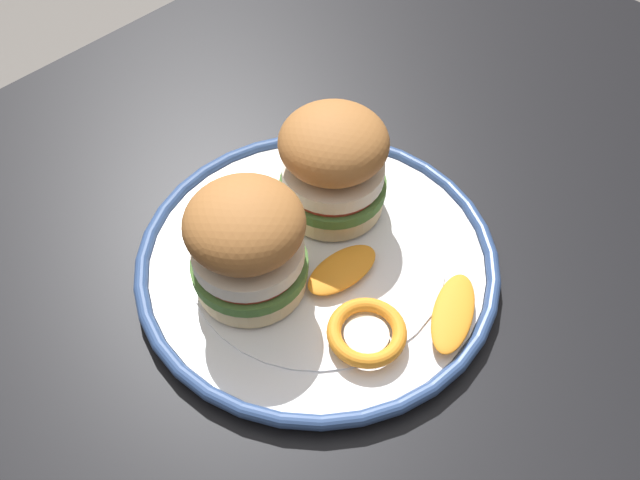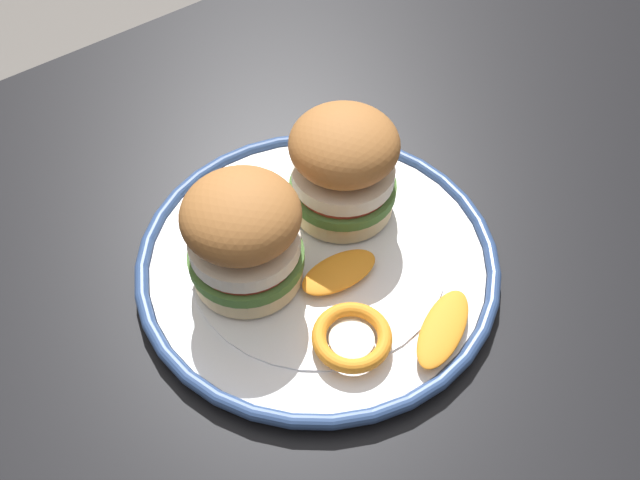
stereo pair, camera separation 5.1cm
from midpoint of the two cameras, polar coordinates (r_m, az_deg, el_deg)
name	(u,v)px [view 2 (the right image)]	position (r m, az deg, el deg)	size (l,w,h in m)	color
dining_table	(277,362)	(0.68, -1.36, -10.18)	(1.26, 0.84, 0.78)	black
dinner_plate	(320,262)	(0.59, 2.49, -2.01)	(0.31, 0.31, 0.02)	white
sandwich_half_left	(243,235)	(0.53, -3.65, 0.28)	(0.10, 0.10, 0.10)	beige
sandwich_half_right	(343,165)	(0.59, 4.48, 6.09)	(0.10, 0.10, 0.10)	beige
orange_peel_curled	(352,337)	(0.54, 5.44, -8.19)	(0.09, 0.09, 0.01)	orange
orange_peel_strip_long	(443,328)	(0.55, 12.82, -7.31)	(0.08, 0.06, 0.01)	orange
orange_peel_strip_short	(339,272)	(0.57, 4.17, -2.80)	(0.07, 0.04, 0.01)	orange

